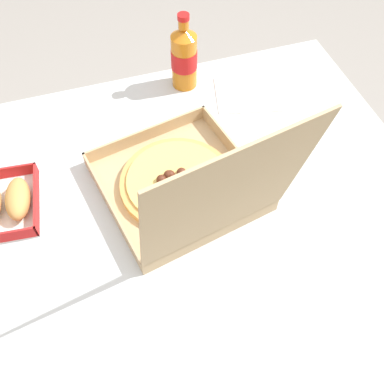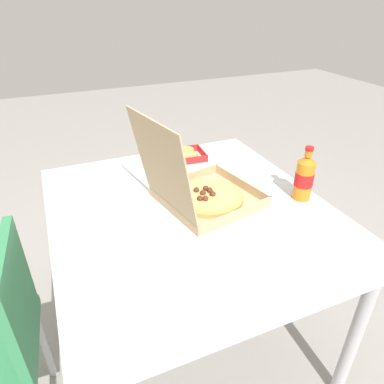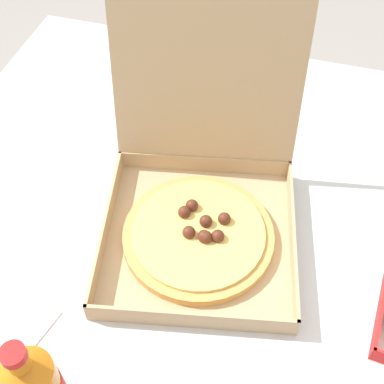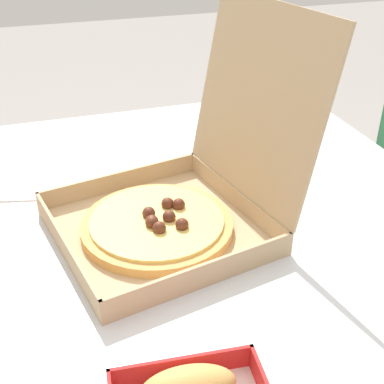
# 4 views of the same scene
# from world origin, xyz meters

# --- Properties ---
(ground_plane) EXTENTS (10.00, 10.00, 0.00)m
(ground_plane) POSITION_xyz_m (0.00, 0.00, 0.00)
(ground_plane) COLOR gray
(dining_table) EXTENTS (1.15, 1.04, 0.73)m
(dining_table) POSITION_xyz_m (0.00, 0.00, 0.65)
(dining_table) COLOR silver
(dining_table) RESTS_ON ground_plane
(pizza_box_open) EXTENTS (0.42, 0.48, 0.39)m
(pizza_box_open) POSITION_xyz_m (0.02, -0.05, 0.78)
(pizza_box_open) COLOR tan
(pizza_box_open) RESTS_ON dining_table
(bread_side_box) EXTENTS (0.17, 0.20, 0.06)m
(bread_side_box) POSITION_xyz_m (0.43, -0.15, 0.75)
(bread_side_box) COLOR white
(bread_side_box) RESTS_ON dining_table
(cola_bottle) EXTENTS (0.07, 0.07, 0.22)m
(cola_bottle) POSITION_xyz_m (-0.10, -0.45, 0.82)
(cola_bottle) COLOR orange
(cola_bottle) RESTS_ON dining_table
(paper_menu) EXTENTS (0.24, 0.20, 0.00)m
(paper_menu) POSITION_xyz_m (-0.27, -0.34, 0.73)
(paper_menu) COLOR white
(paper_menu) RESTS_ON dining_table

